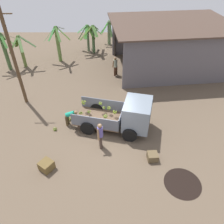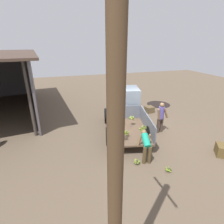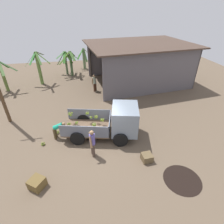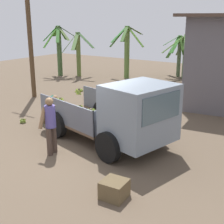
{
  "view_description": "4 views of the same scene",
  "coord_description": "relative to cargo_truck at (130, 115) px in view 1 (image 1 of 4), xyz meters",
  "views": [
    {
      "loc": [
        0.15,
        -9.36,
        9.0
      ],
      "look_at": [
        0.15,
        0.64,
        1.1
      ],
      "focal_mm": 35.0,
      "sensor_mm": 36.0,
      "label": 1
    },
    {
      "loc": [
        -7.62,
        3.8,
        4.46
      ],
      "look_at": [
        -0.02,
        1.44,
        1.27
      ],
      "focal_mm": 28.0,
      "sensor_mm": 36.0,
      "label": 2
    },
    {
      "loc": [
        -0.71,
        -7.97,
        6.99
      ],
      "look_at": [
        0.89,
        0.74,
        1.5
      ],
      "focal_mm": 28.0,
      "sensor_mm": 36.0,
      "label": 3
    },
    {
      "loc": [
        5.53,
        -6.85,
        3.74
      ],
      "look_at": [
        0.94,
        -0.1,
        1.24
      ],
      "focal_mm": 50.0,
      "sensor_mm": 36.0,
      "label": 4
    }
  ],
  "objects": [
    {
      "name": "utility_pole",
      "position": [
        -7.07,
        2.82,
        2.16
      ],
      "size": [
        1.28,
        0.21,
        6.31
      ],
      "color": "#4F3925",
      "rests_on": "ground"
    },
    {
      "name": "banana_palm_5",
      "position": [
        -3.41,
        11.86,
        0.43
      ],
      "size": [
        2.38,
        2.24,
        2.61
      ],
      "color": "#536846",
      "rests_on": "ground"
    },
    {
      "name": "person_worker_loading",
      "position": [
        -3.52,
        0.36,
        -0.36
      ],
      "size": [
        0.81,
        0.59,
        1.14
      ],
      "rotation": [
        0.0,
        0.0,
        -0.19
      ],
      "color": "#4D3D24",
      "rests_on": "ground"
    },
    {
      "name": "banana_palm_2",
      "position": [
        -8.8,
        8.27,
        0.45
      ],
      "size": [
        2.23,
        2.08,
        2.81
      ],
      "color": "#5D7234",
      "rests_on": "ground"
    },
    {
      "name": "ground",
      "position": [
        -1.16,
        -0.4,
        -1.06
      ],
      "size": [
        36.0,
        36.0,
        0.0
      ],
      "primitive_type": "plane",
      "color": "brown"
    },
    {
      "name": "banana_bunch_on_ground_1",
      "position": [
        -4.43,
        -0.13,
        -0.96
      ],
      "size": [
        0.24,
        0.24,
        0.18
      ],
      "color": "brown",
      "rests_on": "ground"
    },
    {
      "name": "banana_palm_0",
      "position": [
        -10.0,
        7.78,
        0.65
      ],
      "size": [
        1.87,
        2.19,
        3.19
      ],
      "color": "#415E32",
      "rests_on": "ground"
    },
    {
      "name": "person_foreground_visitor",
      "position": [
        -1.64,
        -1.46,
        -0.14
      ],
      "size": [
        0.34,
        0.69,
        1.65
      ],
      "rotation": [
        0.0,
        0.0,
        3.3
      ],
      "color": "#47372F",
      "rests_on": "ground"
    },
    {
      "name": "banana_bunch_on_ground_0",
      "position": [
        -3.69,
        0.8,
        -0.95
      ],
      "size": [
        0.26,
        0.26,
        0.2
      ],
      "color": "brown",
      "rests_on": "ground"
    },
    {
      "name": "wooden_crate_0",
      "position": [
        -4.26,
        -2.95,
        -0.82
      ],
      "size": [
        0.85,
        0.85,
        0.47
      ],
      "primitive_type": "cube",
      "rotation": [
        0.0,
        0.0,
        5.67
      ],
      "color": "brown",
      "rests_on": "ground"
    },
    {
      "name": "banana_palm_4",
      "position": [
        -2.85,
        11.45,
        0.4
      ],
      "size": [
        2.08,
        2.63,
        2.71
      ],
      "color": "#46663B",
      "rests_on": "ground"
    },
    {
      "name": "banana_palm_1",
      "position": [
        -5.87,
        9.44,
        0.65
      ],
      "size": [
        2.37,
        2.61,
        3.21
      ],
      "color": "olive",
      "rests_on": "ground"
    },
    {
      "name": "warehouse_shed",
      "position": [
        4.39,
        8.29,
        1.73
      ],
      "size": [
        10.54,
        8.3,
        3.86
      ],
      "rotation": [
        0.0,
        0.0,
        0.12
      ],
      "color": "#5D585D",
      "rests_on": "ground"
    },
    {
      "name": "person_bystander_near_shed",
      "position": [
        -0.73,
        6.73,
        -0.19
      ],
      "size": [
        0.51,
        0.53,
        1.57
      ],
      "rotation": [
        0.0,
        0.0,
        2.34
      ],
      "color": "#472A1C",
      "rests_on": "ground"
    },
    {
      "name": "cargo_truck",
      "position": [
        0.0,
        0.0,
        0.0
      ],
      "size": [
        4.73,
        2.87,
        2.01
      ],
      "rotation": [
        0.0,
        0.0,
        -0.23
      ],
      "color": "brown",
      "rests_on": "ground"
    },
    {
      "name": "mud_patch_0",
      "position": [
        2.31,
        -3.79,
        -1.06
      ],
      "size": [
        1.75,
        1.75,
        0.01
      ],
      "primitive_type": "cylinder",
      "color": "black",
      "rests_on": "ground"
    },
    {
      "name": "banana_palm_3",
      "position": [
        -1.32,
        13.68,
        0.22
      ],
      "size": [
        2.22,
        2.12,
        2.49
      ],
      "color": "#658155",
      "rests_on": "ground"
    },
    {
      "name": "wooden_crate_1",
      "position": [
        1.09,
        -2.34,
        -0.86
      ],
      "size": [
        0.56,
        0.56,
        0.4
      ],
      "primitive_type": "cube",
      "rotation": [
        0.0,
        0.0,
        0.08
      ],
      "color": "brown",
      "rests_on": "ground"
    }
  ]
}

